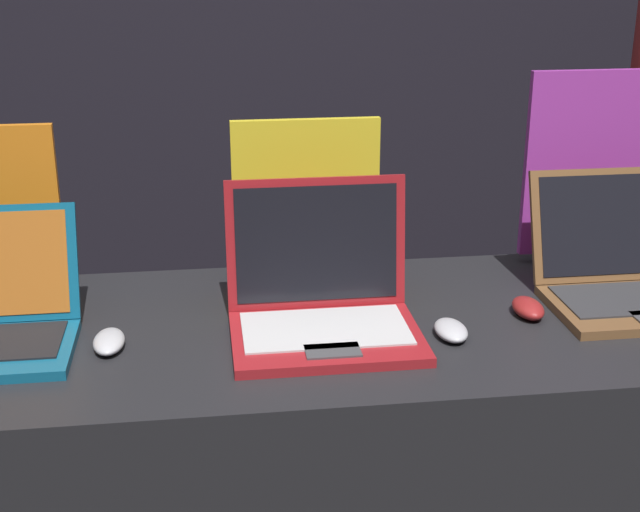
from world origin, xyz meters
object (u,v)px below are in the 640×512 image
mouse_middle (451,330)px  mouse_back (528,308)px  laptop_back (629,273)px  promo_stand_middle (304,207)px  mouse_front (109,341)px  promo_stand_back (587,172)px  laptop_middle (320,300)px

mouse_middle → mouse_back: 0.21m
laptop_back → mouse_back: bearing=-166.6°
promo_stand_middle → mouse_back: (0.45, -0.26, -0.17)m
promo_stand_middle → mouse_back: size_ratio=3.64×
mouse_front → promo_stand_middle: promo_stand_middle is taller
laptop_back → promo_stand_middle: bearing=164.0°
laptop_back → mouse_back: size_ratio=3.58×
promo_stand_back → laptop_middle: bearing=-154.4°
laptop_middle → laptop_back: (0.70, 0.07, -0.01)m
mouse_back → promo_stand_middle: bearing=149.9°
mouse_middle → laptop_back: bearing=17.7°
promo_stand_middle → laptop_back: (0.70, -0.20, -0.12)m
promo_stand_middle → promo_stand_back: bearing=5.1°
mouse_front → promo_stand_back: 1.20m
mouse_front → mouse_middle: 0.68m
promo_stand_middle → mouse_middle: bearing=-53.0°
laptop_middle → mouse_middle: laptop_middle is taller
promo_stand_middle → mouse_front: bearing=-144.4°
laptop_back → mouse_back: laptop_back is taller
promo_stand_middle → promo_stand_back: 0.71m
mouse_middle → mouse_back: size_ratio=1.02×
laptop_middle → promo_stand_back: (0.70, 0.34, 0.16)m
laptop_middle → mouse_back: size_ratio=3.57×
mouse_middle → laptop_middle: bearing=165.2°
mouse_middle → laptop_back: 0.47m
laptop_middle → laptop_back: 0.71m
mouse_front → mouse_back: mouse_back is taller
promo_stand_middle → laptop_back: size_ratio=1.02×
mouse_middle → promo_stand_back: (0.44, 0.41, 0.21)m
promo_stand_back → mouse_middle: bearing=-137.6°
mouse_back → promo_stand_back: 0.46m
mouse_back → mouse_front: bearing=-177.2°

